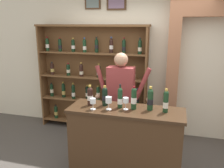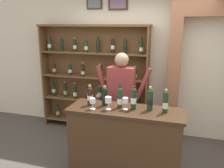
# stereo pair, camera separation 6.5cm
# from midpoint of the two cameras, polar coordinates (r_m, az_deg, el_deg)

# --- Properties ---
(back_wall) EXTENTS (12.00, 0.19, 3.25)m
(back_wall) POSITION_cam_midpoint_polar(r_m,az_deg,el_deg) (4.62, 6.00, 8.19)
(back_wall) COLOR beige
(back_wall) RESTS_ON ground
(wine_shelf) EXTENTS (2.23, 0.30, 2.11)m
(wine_shelf) POSITION_cam_midpoint_polar(r_m,az_deg,el_deg) (4.70, -5.17, 1.97)
(wine_shelf) COLOR brown
(wine_shelf) RESTS_ON ground
(archway_doorway) EXTENTS (1.50, 0.45, 2.59)m
(archway_doorway) POSITION_cam_midpoint_polar(r_m,az_deg,el_deg) (4.47, 22.62, 4.90)
(archway_doorway) COLOR #9E6647
(archway_doorway) RESTS_ON ground
(tasting_counter) EXTENTS (1.55, 0.54, 1.01)m
(tasting_counter) POSITION_cam_midpoint_polar(r_m,az_deg,el_deg) (3.37, 2.68, -14.22)
(tasting_counter) COLOR #422B19
(tasting_counter) RESTS_ON ground
(shopkeeper) EXTENTS (0.92, 0.22, 1.69)m
(shopkeeper) POSITION_cam_midpoint_polar(r_m,az_deg,el_deg) (3.77, 1.67, -2.20)
(shopkeeper) COLOR #2D3347
(shopkeeper) RESTS_ON ground
(tasting_bottle_vin_santo) EXTENTS (0.08, 0.08, 0.29)m
(tasting_bottle_vin_santo) POSITION_cam_midpoint_polar(r_m,az_deg,el_deg) (3.28, -5.91, -2.85)
(tasting_bottle_vin_santo) COLOR black
(tasting_bottle_vin_santo) RESTS_ON tasting_counter
(tasting_bottle_super_tuscan) EXTENTS (0.08, 0.08, 0.28)m
(tasting_bottle_super_tuscan) POSITION_cam_midpoint_polar(r_m,az_deg,el_deg) (3.25, -2.31, -2.91)
(tasting_bottle_super_tuscan) COLOR black
(tasting_bottle_super_tuscan) RESTS_ON tasting_counter
(tasting_bottle_bianco) EXTENTS (0.07, 0.07, 0.33)m
(tasting_bottle_bianco) POSITION_cam_midpoint_polar(r_m,az_deg,el_deg) (3.16, 1.38, -3.35)
(tasting_bottle_bianco) COLOR #19381E
(tasting_bottle_bianco) RESTS_ON tasting_counter
(tasting_bottle_brunello) EXTENTS (0.07, 0.07, 0.31)m
(tasting_bottle_brunello) POSITION_cam_midpoint_polar(r_m,az_deg,el_deg) (3.11, 4.74, -3.44)
(tasting_bottle_brunello) COLOR #19381E
(tasting_bottle_brunello) RESTS_ON tasting_counter
(tasting_bottle_prosecco) EXTENTS (0.08, 0.08, 0.32)m
(tasting_bottle_prosecco) POSITION_cam_midpoint_polar(r_m,az_deg,el_deg) (3.11, 8.70, -3.65)
(tasting_bottle_prosecco) COLOR #19381E
(tasting_bottle_prosecco) RESTS_ON tasting_counter
(tasting_bottle_riserva) EXTENTS (0.07, 0.07, 0.31)m
(tasting_bottle_riserva) POSITION_cam_midpoint_polar(r_m,az_deg,el_deg) (3.07, 12.34, -4.13)
(tasting_bottle_riserva) COLOR #19381E
(tasting_bottle_riserva) RESTS_ON tasting_counter
(wine_glass_center) EXTENTS (0.08, 0.08, 0.15)m
(wine_glass_center) POSITION_cam_midpoint_polar(r_m,az_deg,el_deg) (3.12, -5.28, -4.25)
(wine_glass_center) COLOR silver
(wine_glass_center) RESTS_ON tasting_counter
(wine_glass_right) EXTENTS (0.08, 0.08, 0.18)m
(wine_glass_right) POSITION_cam_midpoint_polar(r_m,az_deg,el_deg) (3.09, -1.42, -4.00)
(wine_glass_right) COLOR silver
(wine_glass_right) RESTS_ON tasting_counter
(wine_glass_spare) EXTENTS (0.08, 0.08, 0.16)m
(wine_glass_spare) POSITION_cam_midpoint_polar(r_m,az_deg,el_deg) (3.10, 2.77, -4.14)
(wine_glass_spare) COLOR silver
(wine_glass_spare) RESTS_ON tasting_counter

